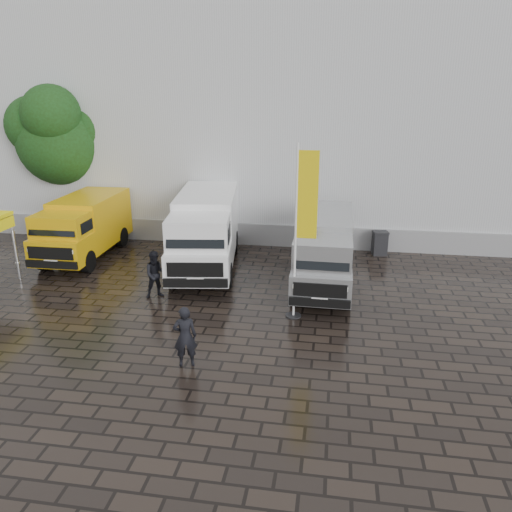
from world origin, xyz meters
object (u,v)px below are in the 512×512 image
(flagpole, at_px, (302,223))
(wheelie_bin, at_px, (380,243))
(person_front, at_px, (185,337))
(van_yellow, at_px, (84,229))
(van_white, at_px, (206,233))
(van_silver, at_px, (324,252))
(person_tent, at_px, (156,274))

(flagpole, bearing_deg, wheelie_bin, 66.28)
(flagpole, xyz_separation_m, person_front, (-2.71, -3.38, -2.24))
(flagpole, height_order, wheelie_bin, flagpole)
(van_yellow, bearing_deg, wheelie_bin, 9.53)
(van_white, xyz_separation_m, person_front, (1.33, -7.37, -0.61))
(van_silver, bearing_deg, person_front, -118.03)
(flagpole, bearing_deg, van_white, 135.41)
(wheelie_bin, bearing_deg, van_silver, -129.11)
(van_yellow, distance_m, person_front, 10.33)
(person_front, bearing_deg, wheelie_bin, -136.94)
(van_yellow, bearing_deg, van_silver, -10.04)
(van_white, height_order, person_front, van_white)
(van_white, bearing_deg, flagpole, -52.83)
(van_yellow, height_order, van_silver, van_silver)
(van_white, height_order, wheelie_bin, van_white)
(van_yellow, height_order, person_tent, van_yellow)
(van_silver, bearing_deg, wheelie_bin, 59.78)
(van_silver, xyz_separation_m, wheelie_bin, (2.31, 3.91, -0.75))
(van_silver, bearing_deg, flagpole, -102.51)
(van_silver, xyz_separation_m, person_front, (-3.35, -6.20, -0.43))
(van_silver, height_order, person_front, van_silver)
(van_white, distance_m, van_silver, 4.83)
(van_yellow, bearing_deg, flagpole, -26.06)
(person_tent, bearing_deg, wheelie_bin, 9.52)
(van_yellow, relative_size, person_tent, 3.27)
(van_white, bearing_deg, van_yellow, 167.12)
(van_silver, distance_m, person_front, 7.06)
(person_tent, bearing_deg, van_silver, -7.46)
(person_front, bearing_deg, van_white, -97.43)
(van_yellow, relative_size, flagpole, 1.00)
(flagpole, xyz_separation_m, person_tent, (-4.99, 0.79, -2.24))
(van_silver, height_order, person_tent, van_silver)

